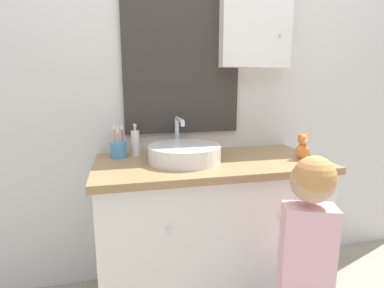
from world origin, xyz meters
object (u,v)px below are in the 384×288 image
object	(u,v)px
soap_dispenser	(135,142)
toothbrush_holder	(119,149)
teddy_bear	(303,147)
sink_basin	(185,152)
child_figure	(308,241)

from	to	relation	value
soap_dispenser	toothbrush_holder	bearing A→B (deg)	-160.65
toothbrush_holder	teddy_bear	size ratio (longest dim) A/B	1.29
sink_basin	soap_dispenser	bearing A→B (deg)	141.49
toothbrush_holder	soap_dispenser	size ratio (longest dim) A/B	1.00
sink_basin	teddy_bear	distance (m)	0.62
sink_basin	teddy_bear	size ratio (longest dim) A/B	3.10
teddy_bear	toothbrush_holder	bearing A→B (deg)	164.85
toothbrush_holder	child_figure	distance (m)	1.01
toothbrush_holder	child_figure	bearing A→B (deg)	-41.31
soap_dispenser	teddy_bear	size ratio (longest dim) A/B	1.29
soap_dispenser	sink_basin	bearing A→B (deg)	-38.51
toothbrush_holder	child_figure	xyz separation A→B (m)	(0.73, -0.64, -0.28)
sink_basin	toothbrush_holder	xyz separation A→B (m)	(-0.33, 0.16, 0.00)
child_figure	toothbrush_holder	bearing A→B (deg)	138.69
toothbrush_holder	teddy_bear	xyz separation A→B (m)	(0.94, -0.25, 0.02)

